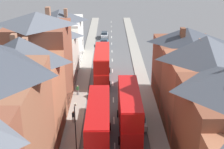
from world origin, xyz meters
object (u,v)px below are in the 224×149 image
(double_decker_bus_far_approaching, at_px, (98,124))
(car_mid_black, at_px, (139,120))
(double_decker_bus_mid_street, at_px, (102,64))
(pedestrian_far_left, at_px, (78,90))
(pedestrian_mid_right, at_px, (73,116))
(car_parked_right_a, at_px, (104,42))
(street_lamp, at_px, (75,125))
(double_decker_bus_lead, at_px, (129,110))
(car_near_blue, at_px, (104,35))

(double_decker_bus_far_approaching, height_order, car_mid_black, double_decker_bus_far_approaching)
(double_decker_bus_mid_street, bearing_deg, pedestrian_far_left, -120.02)
(double_decker_bus_mid_street, bearing_deg, pedestrian_mid_right, -103.07)
(double_decker_bus_mid_street, height_order, car_parked_right_a, double_decker_bus_mid_street)
(car_parked_right_a, xyz_separation_m, pedestrian_far_left, (-3.63, -26.55, 0.18))
(double_decker_bus_mid_street, bearing_deg, car_parked_right_a, 89.97)
(car_mid_black, xyz_separation_m, street_lamp, (-7.35, -5.17, 2.41))
(car_parked_right_a, distance_m, street_lamp, 40.68)
(car_parked_right_a, bearing_deg, double_decker_bus_far_approaching, -90.01)
(double_decker_bus_lead, xyz_separation_m, car_near_blue, (-3.59, 43.44, -1.97))
(car_parked_right_a, height_order, street_lamp, street_lamp)
(double_decker_bus_mid_street, distance_m, car_near_blue, 27.30)
(car_parked_right_a, xyz_separation_m, car_mid_black, (4.90, -35.37, -0.02))
(double_decker_bus_far_approaching, height_order, car_near_blue, double_decker_bus_far_approaching)
(car_parked_right_a, relative_size, pedestrian_mid_right, 2.43)
(double_decker_bus_lead, height_order, car_parked_right_a, double_decker_bus_lead)
(car_near_blue, distance_m, street_lamp, 47.61)
(car_mid_black, bearing_deg, street_lamp, -144.89)
(car_mid_black, bearing_deg, double_decker_bus_lead, -139.23)
(car_mid_black, xyz_separation_m, pedestrian_mid_right, (-8.27, 0.59, 0.20))
(double_decker_bus_lead, relative_size, car_mid_black, 2.58)
(car_near_blue, bearing_deg, car_parked_right_a, -90.00)
(double_decker_bus_lead, distance_m, pedestrian_far_left, 12.42)
(double_decker_bus_lead, xyz_separation_m, pedestrian_mid_right, (-6.96, 1.72, -1.78))
(double_decker_bus_mid_street, relative_size, car_mid_black, 2.58)
(double_decker_bus_lead, relative_size, street_lamp, 1.96)
(pedestrian_far_left, bearing_deg, pedestrian_mid_right, -88.20)
(double_decker_bus_far_approaching, distance_m, street_lamp, 2.59)
(double_decker_bus_far_approaching, bearing_deg, double_decker_bus_mid_street, 90.00)
(car_mid_black, relative_size, pedestrian_mid_right, 2.60)
(double_decker_bus_mid_street, distance_m, pedestrian_far_left, 7.45)
(double_decker_bus_lead, relative_size, pedestrian_far_left, 6.71)
(double_decker_bus_lead, distance_m, car_mid_black, 2.63)
(double_decker_bus_mid_street, xyz_separation_m, double_decker_bus_far_approaching, (0.00, -19.48, 0.00))
(pedestrian_mid_right, bearing_deg, double_decker_bus_lead, -13.90)
(pedestrian_far_left, xyz_separation_m, street_lamp, (1.18, -13.98, 2.21))
(car_parked_right_a, relative_size, pedestrian_far_left, 2.43)
(double_decker_bus_mid_street, height_order, street_lamp, street_lamp)
(double_decker_bus_lead, height_order, car_mid_black, double_decker_bus_lead)
(car_near_blue, relative_size, pedestrian_far_left, 2.62)
(car_near_blue, bearing_deg, double_decker_bus_mid_street, -90.02)
(double_decker_bus_far_approaching, distance_m, car_parked_right_a, 39.82)
(double_decker_bus_far_approaching, height_order, pedestrian_far_left, double_decker_bus_far_approaching)
(car_parked_right_a, bearing_deg, double_decker_bus_mid_street, -90.03)
(double_decker_bus_mid_street, bearing_deg, car_mid_black, -71.97)
(double_decker_bus_far_approaching, relative_size, car_near_blue, 2.56)
(pedestrian_far_left, bearing_deg, double_decker_bus_lead, -54.02)
(double_decker_bus_far_approaching, relative_size, street_lamp, 1.96)
(double_decker_bus_far_approaching, bearing_deg, pedestrian_mid_right, 123.96)
(double_decker_bus_far_approaching, xyz_separation_m, car_mid_black, (4.91, 4.40, -1.98))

